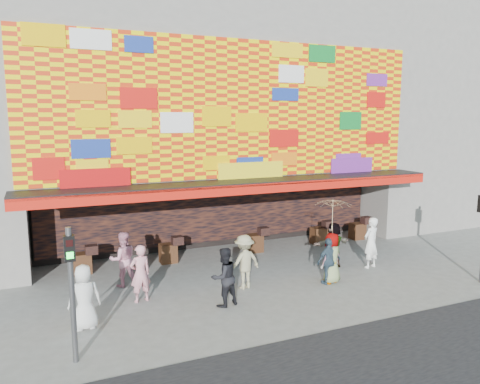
{
  "coord_description": "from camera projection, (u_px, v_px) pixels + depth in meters",
  "views": [
    {
      "loc": [
        -6.73,
        -11.61,
        5.24
      ],
      "look_at": [
        -0.76,
        2.0,
        2.89
      ],
      "focal_mm": 35.0,
      "sensor_mm": 36.0,
      "label": 1
    }
  ],
  "objects": [
    {
      "name": "shop_building",
      "position": [
        200.0,
        118.0,
        20.57
      ],
      "size": [
        15.2,
        9.4,
        10.0
      ],
      "color": "gray",
      "rests_on": "ground"
    },
    {
      "name": "ped_h",
      "position": [
        371.0,
        243.0,
        16.47
      ],
      "size": [
        0.75,
        0.58,
        1.81
      ],
      "primitive_type": "imported",
      "rotation": [
        0.0,
        0.0,
        3.39
      ],
      "color": "white",
      "rests_on": "ground"
    },
    {
      "name": "ped_a",
      "position": [
        84.0,
        297.0,
        11.66
      ],
      "size": [
        0.83,
        0.55,
        1.66
      ],
      "primitive_type": "imported",
      "rotation": [
        0.0,
        0.0,
        3.17
      ],
      "color": "silver",
      "rests_on": "ground"
    },
    {
      "name": "ped_i",
      "position": [
        123.0,
        259.0,
        14.64
      ],
      "size": [
        0.86,
        0.68,
        1.74
      ],
      "primitive_type": "imported",
      "rotation": [
        0.0,
        0.0,
        3.17
      ],
      "color": "pink",
      "rests_on": "ground"
    },
    {
      "name": "ped_c",
      "position": [
        224.0,
        277.0,
        13.09
      ],
      "size": [
        0.96,
        0.83,
        1.68
      ],
      "primitive_type": "imported",
      "rotation": [
        0.0,
        0.0,
        3.4
      ],
      "color": "black",
      "rests_on": "ground"
    },
    {
      "name": "ped_b",
      "position": [
        140.0,
        273.0,
        13.39
      ],
      "size": [
        0.68,
        0.51,
        1.68
      ],
      "primitive_type": "imported",
      "rotation": [
        0.0,
        0.0,
        3.32
      ],
      "color": "pink",
      "rests_on": "ground"
    },
    {
      "name": "parasol",
      "position": [
        333.0,
        215.0,
        14.73
      ],
      "size": [
        1.15,
        1.17,
        1.99
      ],
      "color": "#FBD39E",
      "rests_on": "ground"
    },
    {
      "name": "ground",
      "position": [
        290.0,
        295.0,
        13.99
      ],
      "size": [
        90.0,
        90.0,
        0.0
      ],
      "primitive_type": "plane",
      "color": "slate",
      "rests_on": "ground"
    },
    {
      "name": "ped_d",
      "position": [
        244.0,
        262.0,
        14.46
      ],
      "size": [
        1.19,
        0.82,
        1.69
      ],
      "primitive_type": "imported",
      "rotation": [
        0.0,
        0.0,
        3.33
      ],
      "color": "tan",
      "rests_on": "ground"
    },
    {
      "name": "signal_left",
      "position": [
        71.0,
        280.0,
        9.89
      ],
      "size": [
        0.22,
        0.2,
        3.0
      ],
      "color": "#59595B",
      "rests_on": "ground"
    },
    {
      "name": "neighbor_right",
      "position": [
        427.0,
        104.0,
        25.44
      ],
      "size": [
        11.0,
        8.0,
        12.0
      ],
      "primitive_type": "cube",
      "color": "gray",
      "rests_on": "ground"
    },
    {
      "name": "ped_g",
      "position": [
        332.0,
        258.0,
        14.95
      ],
      "size": [
        0.91,
        0.72,
        1.63
      ],
      "primitive_type": "imported",
      "rotation": [
        0.0,
        0.0,
        3.43
      ],
      "color": "gray",
      "rests_on": "ground"
    },
    {
      "name": "ped_e",
      "position": [
        329.0,
        261.0,
        14.84
      ],
      "size": [
        0.92,
        0.45,
        1.51
      ],
      "primitive_type": "imported",
      "rotation": [
        0.0,
        0.0,
        3.24
      ],
      "color": "#344A5B",
      "rests_on": "ground"
    },
    {
      "name": "ped_f",
      "position": [
        334.0,
        245.0,
        16.51
      ],
      "size": [
        1.52,
        0.55,
        1.62
      ],
      "primitive_type": "imported",
      "rotation": [
        0.0,
        0.0,
        3.19
      ],
      "color": "gray",
      "rests_on": "ground"
    }
  ]
}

